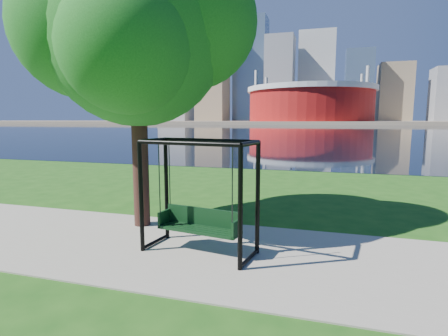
% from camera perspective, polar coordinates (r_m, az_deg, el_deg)
% --- Properties ---
extents(ground, '(900.00, 900.00, 0.00)m').
position_cam_1_polar(ground, '(7.87, 1.72, -12.61)').
color(ground, '#1E5114').
rests_on(ground, ground).
extents(path, '(120.00, 4.00, 0.03)m').
position_cam_1_polar(path, '(7.42, 0.71, -13.80)').
color(path, '#9E937F').
rests_on(path, ground).
extents(river, '(900.00, 180.00, 0.02)m').
position_cam_1_polar(river, '(109.19, 15.60, 6.11)').
color(river, black).
rests_on(river, ground).
extents(far_bank, '(900.00, 228.00, 2.00)m').
position_cam_1_polar(far_bank, '(313.15, 16.28, 7.20)').
color(far_bank, '#937F60').
rests_on(far_bank, ground).
extents(stadium, '(83.00, 83.00, 32.00)m').
position_cam_1_polar(stadium, '(242.70, 13.90, 10.32)').
color(stadium, maroon).
rests_on(stadium, far_bank).
extents(skyline, '(392.00, 66.00, 96.50)m').
position_cam_1_polar(skyline, '(328.26, 15.77, 13.34)').
color(skyline, gray).
rests_on(skyline, far_bank).
extents(swing, '(2.43, 1.34, 2.36)m').
position_cam_1_polar(swing, '(7.19, -4.02, -5.09)').
color(swing, black).
rests_on(swing, ground).
extents(park_tree, '(5.72, 5.17, 7.11)m').
position_cam_1_polar(park_tree, '(9.46, -14.25, 20.98)').
color(park_tree, black).
rests_on(park_tree, ground).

